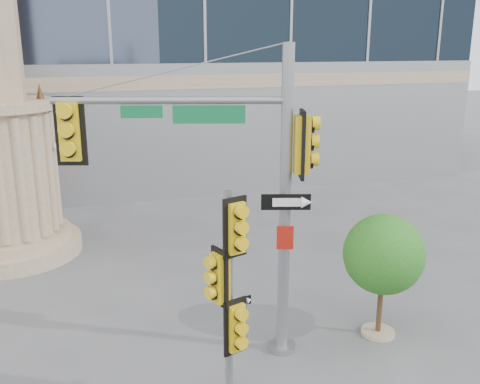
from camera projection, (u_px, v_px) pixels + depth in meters
name	position (u px, v px, depth m)	size (l,w,h in m)	color
ground	(282.00, 371.00, 11.45)	(120.00, 120.00, 0.00)	#545456
main_signal_pole	(227.00, 171.00, 11.15)	(5.12, 2.00, 6.80)	slate
secondary_signal_pole	(230.00, 289.00, 9.54)	(0.81, 0.58, 4.32)	slate
street_tree	(384.00, 257.00, 12.43)	(1.93, 1.88, 3.01)	tan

